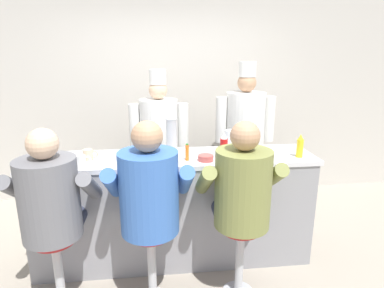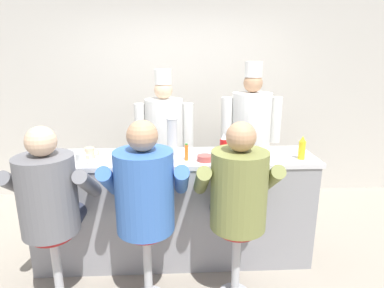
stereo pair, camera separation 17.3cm
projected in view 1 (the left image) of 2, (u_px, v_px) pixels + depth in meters
The scene contains 17 objects.
ground_plane at pixel (177, 275), 2.88m from camera, with size 20.00×20.00×0.00m, color #9E9384.
wall_back at pixel (166, 99), 4.32m from camera, with size 10.00×0.06×2.70m.
diner_counter at pixel (174, 208), 3.03m from camera, with size 2.56×0.58×1.03m.
ketchup_bottle_red at pixel (224, 147), 2.80m from camera, with size 0.07×0.07×0.24m.
mustard_bottle_yellow at pixel (300, 146), 2.85m from camera, with size 0.06×0.06×0.21m.
hot_sauce_bottle_orange at pixel (187, 152), 2.77m from camera, with size 0.03×0.03×0.15m.
water_pitcher_clear at pixel (231, 140), 3.09m from camera, with size 0.15×0.13×0.19m.
breakfast_plate at pixel (162, 160), 2.76m from camera, with size 0.23×0.23×0.05m.
cereal_bowl at pixel (206, 158), 2.77m from camera, with size 0.13×0.13×0.05m.
coffee_mug_tan at pixel (89, 155), 2.78m from camera, with size 0.13×0.08×0.10m.
coffee_mug_white at pixel (81, 161), 2.62m from camera, with size 0.13×0.08×0.10m.
cup_stack_steel at pixel (171, 136), 2.92m from camera, with size 0.10×0.10×0.33m.
diner_seated_grey at pixel (52, 201), 2.31m from camera, with size 0.63×0.62×1.44m.
diner_seated_blue at pixel (149, 195), 2.38m from camera, with size 0.66×0.65×1.47m.
diner_seated_olive at pixel (241, 191), 2.46m from camera, with size 0.65×0.64×1.46m.
cook_in_whites_near at pixel (159, 138), 3.78m from camera, with size 0.69×0.44×1.76m.
cook_in_whites_far at pixel (245, 132), 3.89m from camera, with size 0.72×0.46×1.85m.
Camera 1 is at (-0.15, -2.47, 1.90)m, focal length 30.00 mm.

